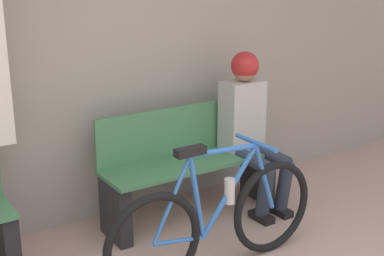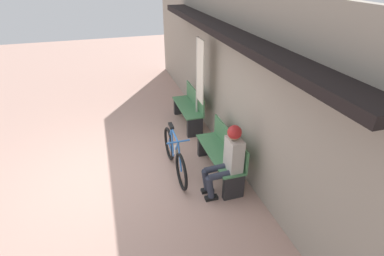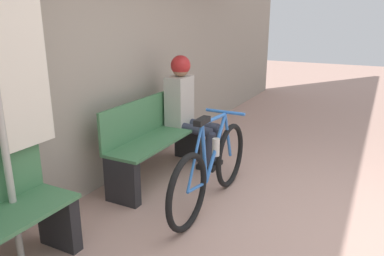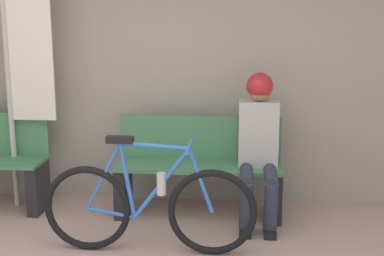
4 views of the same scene
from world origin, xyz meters
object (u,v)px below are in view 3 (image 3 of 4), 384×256
Objects in this scene: person_seated at (187,103)px; park_bench_near at (156,142)px; banner_pole at (14,73)px; bicycle at (211,169)px.

park_bench_near is at bearing 168.39° from person_seated.
park_bench_near is at bearing -2.81° from banner_pole.
person_seated is at bearing -5.01° from banner_pole.
park_bench_near is at bearing 68.99° from bicycle.
park_bench_near is 0.67× the size of banner_pole.
bicycle is 1.25× the size of person_seated.
banner_pole reaches higher than person_seated.
bicycle is 1.15m from person_seated.
bicycle is at bearing -139.77° from person_seated.
banner_pole reaches higher than park_bench_near.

